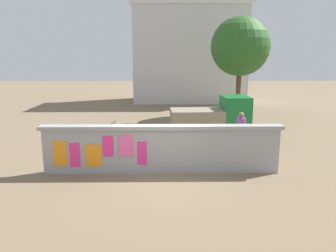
{
  "coord_description": "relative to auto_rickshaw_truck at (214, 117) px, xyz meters",
  "views": [
    {
      "loc": [
        0.06,
        -10.34,
        3.76
      ],
      "look_at": [
        0.24,
        2.19,
        1.07
      ],
      "focal_mm": 35.92,
      "sensor_mm": 36.0,
      "label": 1
    }
  ],
  "objects": [
    {
      "name": "motorcycle",
      "position": [
        -3.94,
        -1.16,
        -0.44
      ],
      "size": [
        1.89,
        0.61,
        0.87
      ],
      "color": "black",
      "rests_on": "ground"
    },
    {
      "name": "person_walking",
      "position": [
        0.58,
        -2.93,
        0.09
      ],
      "size": [
        0.47,
        0.47,
        1.62
      ],
      "color": "#3F994C",
      "rests_on": "ground"
    },
    {
      "name": "bicycle_far",
      "position": [
        -4.92,
        -2.83,
        -0.54
      ],
      "size": [
        1.66,
        0.58,
        0.95
      ],
      "color": "black",
      "rests_on": "ground"
    },
    {
      "name": "auto_rickshaw_truck",
      "position": [
        0.0,
        0.0,
        0.0
      ],
      "size": [
        3.68,
        1.69,
        1.85
      ],
      "color": "black",
      "rests_on": "ground"
    },
    {
      "name": "poster_wall",
      "position": [
        -2.43,
        -5.0,
        -0.1
      ],
      "size": [
        7.69,
        0.42,
        1.56
      ],
      "color": "#9C9C9C",
      "rests_on": "ground"
    },
    {
      "name": "bicycle_near",
      "position": [
        -2.5,
        -3.53,
        -0.54
      ],
      "size": [
        1.69,
        0.5,
        0.95
      ],
      "color": "black",
      "rests_on": "ground"
    },
    {
      "name": "tree_roadside",
      "position": [
        2.21,
        5.03,
        3.29
      ],
      "size": [
        3.51,
        3.51,
        5.96
      ],
      "color": "brown",
      "rests_on": "ground"
    },
    {
      "name": "ground",
      "position": [
        -2.42,
        3.0,
        -0.9
      ],
      "size": [
        60.0,
        60.0,
        0.0
      ],
      "primitive_type": "plane",
      "color": "#7A664C"
    },
    {
      "name": "building_background",
      "position": [
        -0.29,
        11.99,
        3.04
      ],
      "size": [
        8.96,
        4.36,
        7.83
      ],
      "color": "silver",
      "rests_on": "ground"
    }
  ]
}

